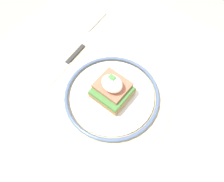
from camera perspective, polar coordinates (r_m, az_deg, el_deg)
name	(u,v)px	position (r m, az deg, el deg)	size (l,w,h in m)	color
ground_plane	(115,159)	(1.30, 0.81, -17.38)	(6.00, 6.00, 0.00)	#9E9993
dining_table	(117,120)	(0.71, 1.44, -7.65)	(0.90, 0.86, 0.73)	#C6B28E
plate	(112,96)	(0.61, 0.00, -1.23)	(0.27, 0.27, 0.02)	white
sandwich	(112,89)	(0.57, 0.01, 0.47)	(0.10, 0.09, 0.09)	#9E703D
fork	(161,135)	(0.59, 12.80, -11.23)	(0.05, 0.15, 0.00)	silver
knife	(69,61)	(0.69, -11.16, 7.68)	(0.03, 0.18, 0.01)	#2D2D2D
napkin	(84,15)	(0.82, -7.42, 19.01)	(0.12, 0.11, 0.01)	silver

